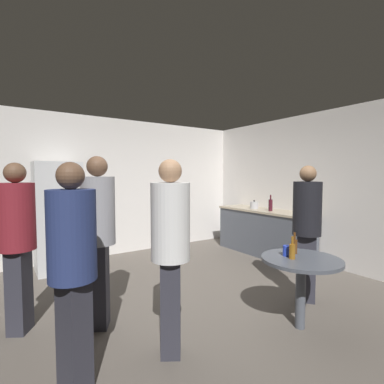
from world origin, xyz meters
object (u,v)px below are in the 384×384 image
(person_in_maroon_shirt, at_px, (17,234))
(person_in_navy_shirt, at_px, (73,259))
(kettle, at_px, (254,205))
(wine_bottle_on_counter, at_px, (271,205))
(refrigerator, at_px, (58,216))
(beer_bottle_amber, at_px, (292,251))
(beer_bottle_brown, at_px, (294,246))
(plastic_cup_blue, at_px, (287,251))
(person_in_black_shirt, at_px, (307,222))
(foreground_table, at_px, (301,268))
(person_in_white_shirt, at_px, (170,241))
(person_in_gray_shirt, at_px, (98,228))

(person_in_maroon_shirt, xyz_separation_m, person_in_navy_shirt, (0.29, -1.13, -0.02))
(kettle, relative_size, wine_bottle_on_counter, 0.79)
(person_in_maroon_shirt, bearing_deg, refrigerator, 101.22)
(beer_bottle_amber, xyz_separation_m, beer_bottle_brown, (0.19, 0.11, 0.00))
(plastic_cup_blue, bearing_deg, person_in_black_shirt, 18.13)
(kettle, bearing_deg, beer_bottle_amber, -129.03)
(wine_bottle_on_counter, relative_size, beer_bottle_amber, 1.35)
(person_in_maroon_shirt, bearing_deg, foreground_table, -1.77)
(kettle, xyz_separation_m, person_in_white_shirt, (-3.09, -1.97, 0.04))
(refrigerator, relative_size, kettle, 7.38)
(kettle, xyz_separation_m, person_in_maroon_shirt, (-4.18, -0.80, 0.03))
(refrigerator, xyz_separation_m, person_in_white_shirt, (0.44, -3.00, 0.11))
(kettle, bearing_deg, foreground_table, -127.04)
(kettle, bearing_deg, person_in_navy_shirt, -153.58)
(wine_bottle_on_counter, distance_m, person_in_navy_shirt, 4.14)
(beer_bottle_amber, distance_m, person_in_white_shirt, 1.29)
(plastic_cup_blue, bearing_deg, beer_bottle_amber, -112.90)
(foreground_table, relative_size, beer_bottle_amber, 3.48)
(refrigerator, distance_m, plastic_cup_blue, 3.66)
(kettle, relative_size, person_in_gray_shirt, 0.14)
(beer_bottle_amber, xyz_separation_m, person_in_navy_shirt, (-2.02, 0.37, 0.16))
(wine_bottle_on_counter, height_order, person_in_maroon_shirt, person_in_maroon_shirt)
(foreground_table, xyz_separation_m, person_in_gray_shirt, (-1.72, 1.18, 0.42))
(beer_bottle_amber, relative_size, person_in_maroon_shirt, 0.13)
(kettle, height_order, person_in_white_shirt, person_in_white_shirt)
(kettle, xyz_separation_m, plastic_cup_blue, (-1.83, -2.21, -0.18))
(kettle, xyz_separation_m, beer_bottle_brown, (-1.68, -2.19, -0.15))
(person_in_maroon_shirt, bearing_deg, wine_bottle_on_counter, 35.65)
(person_in_gray_shirt, xyz_separation_m, person_in_white_shirt, (0.39, -0.81, -0.04))
(beer_bottle_brown, xyz_separation_m, person_in_gray_shirt, (-1.80, 1.03, 0.23))
(beer_bottle_amber, relative_size, person_in_gray_shirt, 0.13)
(person_in_maroon_shirt, bearing_deg, person_in_black_shirt, 9.36)
(person_in_maroon_shirt, bearing_deg, plastic_cup_blue, -0.03)
(wine_bottle_on_counter, relative_size, person_in_gray_shirt, 0.17)
(person_in_gray_shirt, height_order, person_in_navy_shirt, person_in_gray_shirt)
(plastic_cup_blue, xyz_separation_m, person_in_maroon_shirt, (-2.36, 1.40, 0.21))
(refrigerator, height_order, foreground_table, refrigerator)
(foreground_table, height_order, person_in_gray_shirt, person_in_gray_shirt)
(beer_bottle_brown, relative_size, plastic_cup_blue, 2.09)
(foreground_table, bearing_deg, refrigerator, 117.59)
(refrigerator, xyz_separation_m, person_in_black_shirt, (2.38, -3.02, 0.10))
(person_in_maroon_shirt, bearing_deg, person_in_gray_shirt, 3.86)
(beer_bottle_amber, xyz_separation_m, person_in_white_shirt, (-1.23, 0.34, 0.19))
(person_in_black_shirt, bearing_deg, beer_bottle_brown, -16.35)
(foreground_table, relative_size, person_in_white_shirt, 0.46)
(foreground_table, bearing_deg, wine_bottle_on_counter, 47.43)
(beer_bottle_amber, height_order, person_in_maroon_shirt, person_in_maroon_shirt)
(beer_bottle_brown, height_order, person_in_white_shirt, person_in_white_shirt)
(kettle, xyz_separation_m, wine_bottle_on_counter, (-0.02, -0.44, 0.05))
(wine_bottle_on_counter, bearing_deg, foreground_table, -132.57)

